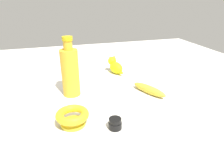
% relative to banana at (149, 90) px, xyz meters
% --- Properties ---
extents(ground, '(2.00, 2.00, 0.00)m').
position_rel_banana_xyz_m(ground, '(-0.04, -0.16, -0.02)').
color(ground, silver).
extents(banana, '(0.18, 0.11, 0.04)m').
position_rel_banana_xyz_m(banana, '(0.00, 0.00, 0.00)').
color(banana, gold).
rests_on(banana, ground).
extents(bowl, '(0.11, 0.11, 0.05)m').
position_rel_banana_xyz_m(bowl, '(0.14, -0.36, 0.01)').
color(bowl, gold).
rests_on(bowl, ground).
extents(cat_figurine, '(0.13, 0.08, 0.09)m').
position_rel_banana_xyz_m(cat_figurine, '(-0.30, -0.07, 0.02)').
color(cat_figurine, yellow).
rests_on(cat_figurine, ground).
extents(nail_polish_jar, '(0.05, 0.05, 0.04)m').
position_rel_banana_xyz_m(nail_polish_jar, '(0.21, -0.22, -0.00)').
color(nail_polish_jar, black).
rests_on(nail_polish_jar, ground).
extents(bottle_tall, '(0.08, 0.08, 0.26)m').
position_rel_banana_xyz_m(bottle_tall, '(-0.09, -0.34, 0.09)').
color(bottle_tall, gold).
rests_on(bottle_tall, ground).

